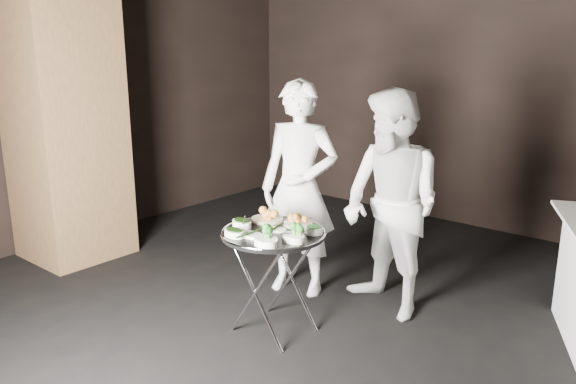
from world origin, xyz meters
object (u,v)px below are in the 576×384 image
Objects in this scene: serving_tray at (273,233)px; waiter_right at (391,205)px; waiter_left at (299,189)px; tray_stand at (274,277)px.

waiter_right is (0.44, 0.76, 0.11)m from serving_tray.
waiter_right is (0.73, 0.12, -0.02)m from waiter_left.
waiter_right reaches higher than tray_stand.
waiter_left reaches higher than waiter_right.
tray_stand is 0.43× the size of waiter_right.
waiter_right is at bearing -8.78° from waiter_left.
serving_tray is at bearing -101.68° from waiter_right.
tray_stand is 1.00× the size of serving_tray.
waiter_left is at bearing 114.82° from serving_tray.
waiter_left is 0.74m from waiter_right.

